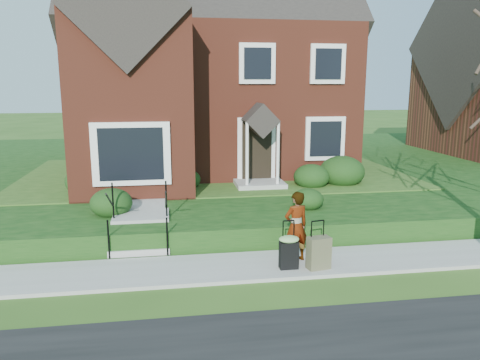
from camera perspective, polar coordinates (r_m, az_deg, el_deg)
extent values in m
plane|color=#2D5119|center=(10.40, 1.66, -10.65)|extent=(120.00, 120.00, 0.00)
cube|color=#9E9B93|center=(10.39, 1.67, -10.44)|extent=(60.00, 1.60, 0.08)
cube|color=#10360E|center=(21.48, 6.86, 1.77)|extent=(44.00, 20.00, 0.60)
cube|color=#9E9B93|center=(14.85, -11.44, -1.50)|extent=(1.20, 6.00, 0.06)
cube|color=maroon|center=(19.55, -3.71, 9.71)|extent=(10.00, 8.00, 5.40)
cube|color=maroon|center=(14.71, -13.01, 8.82)|extent=(3.60, 2.40, 5.40)
cube|color=white|center=(13.69, -13.09, 3.16)|extent=(2.20, 0.30, 1.80)
cube|color=black|center=(15.85, 2.04, 3.30)|extent=(1.00, 0.12, 2.10)
cube|color=black|center=(16.43, 10.33, 4.99)|extent=(1.40, 0.10, 1.50)
cube|color=#9E9B93|center=(11.15, -12.19, -8.51)|extent=(1.40, 0.30, 0.15)
cube|color=#9E9B93|center=(11.38, -12.14, -7.28)|extent=(1.40, 0.30, 0.15)
cube|color=#9E9B93|center=(11.62, -12.09, -6.11)|extent=(1.40, 0.30, 0.15)
cube|color=#9E9B93|center=(11.86, -12.05, -4.98)|extent=(1.40, 0.30, 0.15)
cube|color=#9E9B93|center=(12.39, -11.92, -4.26)|extent=(1.40, 0.80, 0.15)
cylinder|color=black|center=(10.95, -15.73, -6.99)|extent=(0.04, 0.04, 0.90)
cylinder|color=black|center=(11.93, -15.23, -2.43)|extent=(0.04, 0.04, 0.90)
cylinder|color=black|center=(10.86, -8.87, -6.83)|extent=(0.04, 0.04, 0.90)
cylinder|color=black|center=(11.85, -8.98, -2.25)|extent=(0.04, 0.04, 0.90)
ellipsoid|color=black|center=(15.12, -17.75, 0.36)|extent=(1.53, 1.53, 1.07)
ellipsoid|color=black|center=(15.39, -6.71, 0.34)|extent=(1.01, 1.01, 0.71)
ellipsoid|color=black|center=(15.67, 8.73, 0.72)|extent=(1.19, 1.19, 0.83)
ellipsoid|color=black|center=(16.26, 12.33, 1.41)|extent=(1.53, 1.53, 1.07)
ellipsoid|color=black|center=(12.63, -15.45, -2.36)|extent=(1.09, 1.09, 0.77)
ellipsoid|color=black|center=(12.95, 8.28, -2.08)|extent=(0.86, 0.86, 0.60)
imported|color=#999999|center=(10.42, 6.85, -5.63)|extent=(0.66, 0.52, 1.58)
cube|color=black|center=(10.11, 5.96, -9.09)|extent=(0.40, 0.22, 0.59)
cylinder|color=black|center=(9.88, 6.05, -5.07)|extent=(0.24, 0.03, 0.03)
cylinder|color=black|center=(9.91, 5.36, -6.34)|extent=(0.02, 0.02, 0.44)
cylinder|color=black|center=(9.97, 6.69, -6.26)|extent=(0.02, 0.02, 0.44)
cylinder|color=black|center=(10.18, 5.17, -10.54)|extent=(0.04, 0.06, 0.06)
cylinder|color=black|center=(10.24, 6.69, -10.43)|extent=(0.04, 0.06, 0.06)
ellipsoid|color=#8CC470|center=(9.99, 6.01, -7.13)|extent=(0.44, 0.36, 0.14)
cube|color=brown|center=(10.17, 9.57, -8.75)|extent=(0.52, 0.36, 0.69)
cylinder|color=black|center=(9.96, 9.70, -5.05)|extent=(0.29, 0.08, 0.03)
cylinder|color=black|center=(9.96, 8.87, -6.03)|extent=(0.02, 0.02, 0.34)
cylinder|color=black|center=(10.05, 10.45, -5.93)|extent=(0.02, 0.02, 0.34)
cylinder|color=black|center=(10.24, 8.59, -10.49)|extent=(0.05, 0.07, 0.06)
cylinder|color=black|center=(10.34, 10.41, -10.33)|extent=(0.05, 0.07, 0.06)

